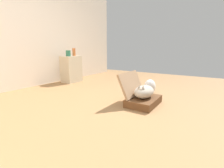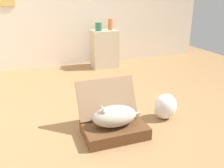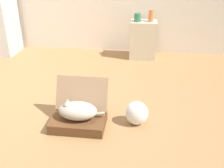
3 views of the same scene
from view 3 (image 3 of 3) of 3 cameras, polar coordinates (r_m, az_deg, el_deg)
ground_plane at (r=3.66m, az=-10.40°, el=-3.94°), size 7.68×7.68×0.00m
suitcase_base at (r=3.14m, az=-7.13°, el=-8.05°), size 0.62×0.41×0.12m
suitcase_lid at (r=3.19m, az=-6.43°, el=-2.05°), size 0.62×0.21×0.39m
cat at (r=3.05m, az=-7.39°, el=-5.60°), size 0.52×0.28×0.23m
plastic_bag_white at (r=3.13m, az=5.26°, el=-6.16°), size 0.27×0.22×0.29m
side_table at (r=5.07m, az=6.61°, el=9.30°), size 0.47×0.36×0.69m
vase_tall at (r=4.92m, az=5.44°, el=13.91°), size 0.12×0.12×0.15m
vase_short at (r=4.95m, az=8.29°, el=14.16°), size 0.08×0.08×0.20m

